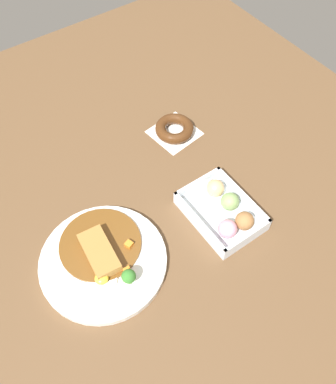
# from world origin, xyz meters

# --- Properties ---
(ground_plane) EXTENTS (1.60, 1.60, 0.00)m
(ground_plane) POSITION_xyz_m (0.00, 0.00, 0.00)
(ground_plane) COLOR brown
(curry_plate) EXTENTS (0.29, 0.29, 0.06)m
(curry_plate) POSITION_xyz_m (-0.08, 0.15, 0.01)
(curry_plate) COLOR white
(curry_plate) RESTS_ON ground_plane
(donut_box) EXTENTS (0.20, 0.14, 0.06)m
(donut_box) POSITION_xyz_m (-0.15, -0.15, 0.02)
(donut_box) COLOR silver
(donut_box) RESTS_ON ground_plane
(chocolate_ring_donut) EXTENTS (0.14, 0.14, 0.03)m
(chocolate_ring_donut) POSITION_xyz_m (0.15, -0.22, 0.02)
(chocolate_ring_donut) COLOR white
(chocolate_ring_donut) RESTS_ON ground_plane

